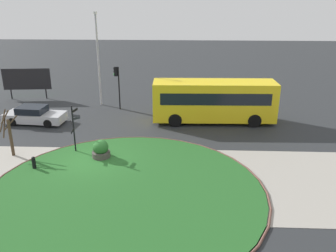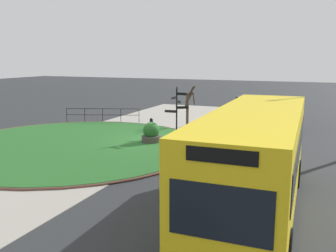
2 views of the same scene
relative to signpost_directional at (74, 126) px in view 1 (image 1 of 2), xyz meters
The scene contains 13 objects.
ground 2.50m from the signpost_directional, 43.49° to the right, with size 120.00×120.00×0.00m, color #282B2D.
sidewalk_paving 3.95m from the signpost_directional, 68.61° to the right, with size 32.00×7.85×0.02m, color #9E998E.
grass_island 6.22m from the signpost_directional, 50.01° to the right, with size 13.87×13.87×0.10m, color #235B23.
grass_kerb_ring 6.22m from the signpost_directional, 50.01° to the right, with size 14.18×14.18×0.11m, color brown.
signpost_directional is the anchor object (origin of this frame).
bollard_foreground 3.26m from the signpost_directional, 124.06° to the right, with size 0.21×0.21×0.81m.
bus_yellow 10.84m from the signpost_directional, 33.87° to the left, with size 9.28×2.66×3.18m.
car_far_lane 7.06m from the signpost_directional, 132.37° to the left, with size 4.65×2.18×1.33m.
traffic_light_near 9.09m from the signpost_directional, 83.10° to the left, with size 0.49×0.30×3.66m.
lamppost_tall 10.55m from the signpost_directional, 93.92° to the left, with size 0.32×0.32×7.99m.
billboard_left 14.22m from the signpost_directional, 123.99° to the left, with size 4.38×0.60×2.89m.
planter_near_signpost 2.31m from the signpost_directional, 25.22° to the right, with size 1.09×1.09×1.20m.
street_tree_bare 3.84m from the signpost_directional, behind, with size 0.91×0.91×2.85m.
Camera 1 is at (5.35, -18.69, 9.25)m, focal length 37.72 mm.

